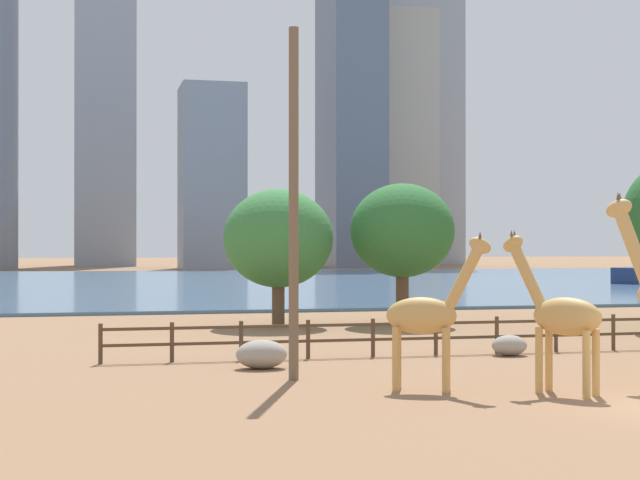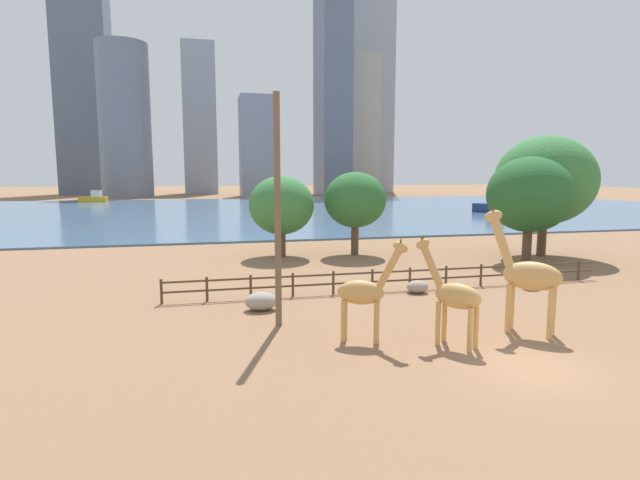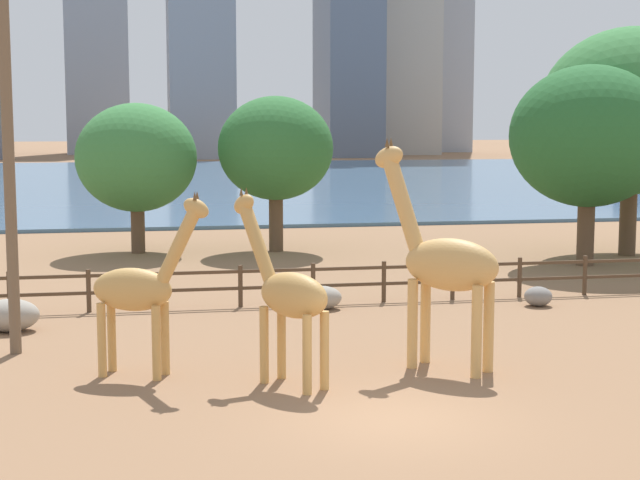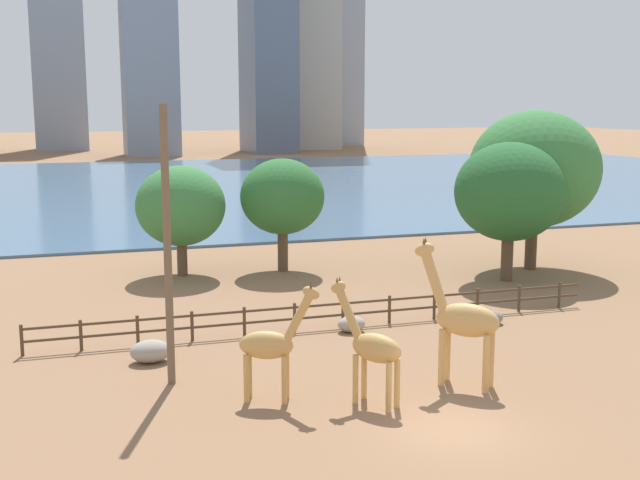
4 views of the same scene
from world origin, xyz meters
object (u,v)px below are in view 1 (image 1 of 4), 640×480
(giraffe_young, at_px, (561,316))
(tree_left_large, at_px, (402,231))
(giraffe_tall, at_px, (428,315))
(boulder_by_pole, at_px, (262,354))
(utility_pole, at_px, (294,203))
(tree_center_broad, at_px, (278,239))
(boulder_near_fence, at_px, (509,345))

(giraffe_young, bearing_deg, tree_left_large, -42.96)
(giraffe_tall, distance_m, boulder_by_pole, 6.64)
(boulder_by_pole, bearing_deg, utility_pole, -80.37)
(giraffe_young, relative_size, tree_center_broad, 0.65)
(tree_center_broad, bearing_deg, boulder_near_fence, -69.17)
(utility_pole, bearing_deg, boulder_near_fence, 26.39)
(boulder_near_fence, distance_m, boulder_by_pole, 9.07)
(boulder_by_pole, relative_size, tree_left_large, 0.23)
(utility_pole, relative_size, tree_center_broad, 1.54)
(giraffe_tall, distance_m, boulder_near_fence, 9.03)
(boulder_by_pole, distance_m, tree_left_large, 18.37)
(giraffe_tall, bearing_deg, giraffe_young, 0.35)
(boulder_near_fence, bearing_deg, giraffe_young, -105.63)
(boulder_near_fence, bearing_deg, giraffe_tall, -128.04)
(giraffe_young, xyz_separation_m, boulder_near_fence, (2.33, 8.34, -1.64))
(boulder_by_pole, distance_m, tree_center_broad, 16.52)
(utility_pole, bearing_deg, giraffe_tall, -42.75)
(boulder_by_pole, xyz_separation_m, tree_center_broad, (3.55, 15.71, 3.68))
(tree_center_broad, bearing_deg, boulder_by_pole, -102.71)
(giraffe_tall, height_order, tree_center_broad, tree_center_broad)
(giraffe_tall, distance_m, tree_center_broad, 21.27)
(boulder_near_fence, distance_m, tree_left_large, 14.26)
(giraffe_young, bearing_deg, boulder_by_pole, 8.78)
(giraffe_tall, relative_size, tree_center_broad, 0.64)
(giraffe_young, relative_size, tree_left_large, 0.62)
(giraffe_tall, bearing_deg, utility_pole, 160.79)
(giraffe_young, distance_m, tree_left_large, 22.31)
(boulder_by_pole, height_order, tree_left_large, tree_left_large)
(giraffe_young, relative_size, utility_pole, 0.42)
(tree_center_broad, bearing_deg, giraffe_tall, -90.22)
(utility_pole, distance_m, tree_center_broad, 18.66)
(boulder_near_fence, height_order, tree_center_broad, tree_center_broad)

